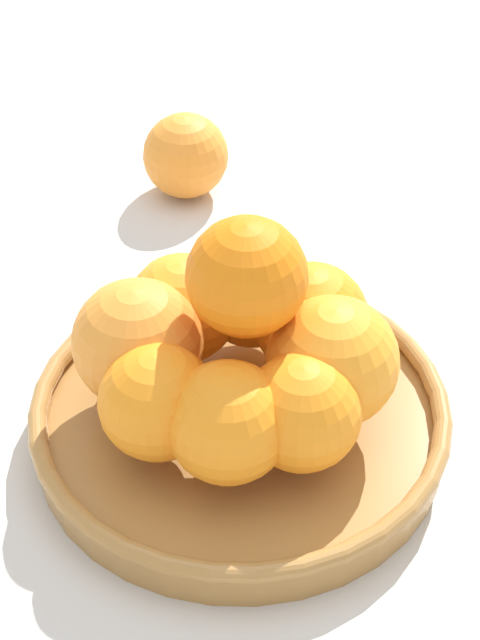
{
  "coord_description": "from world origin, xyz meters",
  "views": [
    {
      "loc": [
        -0.39,
        0.3,
        0.52
      ],
      "look_at": [
        0.0,
        0.0,
        0.1
      ],
      "focal_mm": 60.0,
      "sensor_mm": 36.0,
      "label": 1
    }
  ],
  "objects": [
    {
      "name": "ground_plane",
      "position": [
        0.0,
        0.0,
        0.0
      ],
      "size": [
        4.0,
        4.0,
        0.0
      ],
      "primitive_type": "plane",
      "color": "beige"
    },
    {
      "name": "fruit_bowl",
      "position": [
        0.0,
        0.0,
        0.02
      ],
      "size": [
        0.27,
        0.27,
        0.03
      ],
      "color": "#A57238",
      "rests_on": "ground_plane"
    },
    {
      "name": "stray_orange",
      "position": [
        0.26,
        -0.14,
        0.04
      ],
      "size": [
        0.07,
        0.07,
        0.07
      ],
      "primitive_type": "sphere",
      "color": "orange",
      "rests_on": "ground_plane"
    },
    {
      "name": "orange_pile",
      "position": [
        0.0,
        0.0,
        0.08
      ],
      "size": [
        0.19,
        0.19,
        0.14
      ],
      "color": "orange",
      "rests_on": "fruit_bowl"
    }
  ]
}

